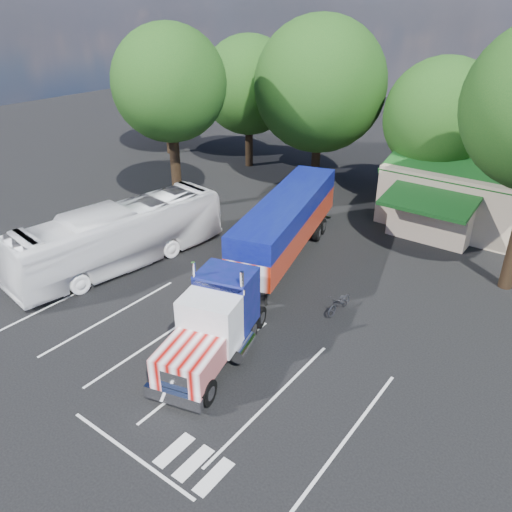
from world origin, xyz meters
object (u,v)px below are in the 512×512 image
Objects in this scene: semi_truck at (272,242)px; tour_bus at (120,236)px; woman at (184,336)px; bicycle at (339,303)px; silver_sedan at (425,216)px.

semi_truck reaches higher than tour_bus.
tour_bus reaches higher than woman.
silver_sedan is (-0.50, 13.00, 0.14)m from bicycle.
tour_bus is at bearing 163.72° from silver_sedan.
tour_bus is at bearing 53.50° from woman.
semi_truck is 1.52× the size of tour_bus.
semi_truck reaches higher than silver_sedan.
semi_truck is 8.79m from tour_bus.
bicycle is 12.94m from tour_bus.
woman is 20.15m from silver_sedan.
semi_truck is 4.91m from bicycle.
tour_bus is (-7.97, -3.65, -0.53)m from semi_truck.
bicycle is at bearing -22.55° from semi_truck.
woman reaches higher than silver_sedan.
semi_truck is at bearing -7.93° from woman.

